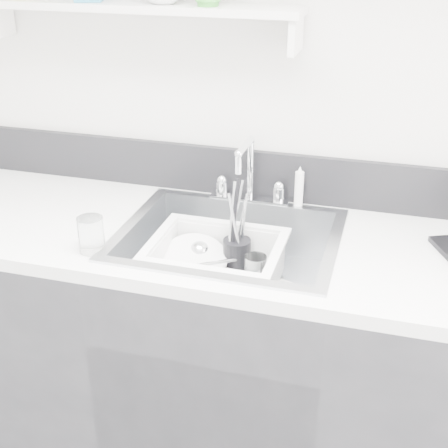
% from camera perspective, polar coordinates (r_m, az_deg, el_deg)
% --- Properties ---
extents(counter_run, '(3.20, 0.62, 0.92)m').
position_cam_1_polar(counter_run, '(2.08, 0.39, -12.42)').
color(counter_run, '#262629').
rests_on(counter_run, ground).
extents(backsplash, '(3.20, 0.02, 0.16)m').
position_cam_1_polar(backsplash, '(2.06, 2.70, 4.59)').
color(backsplash, black).
rests_on(backsplash, counter_run).
extents(sink, '(0.64, 0.52, 0.20)m').
position_cam_1_polar(sink, '(1.87, 0.43, -3.49)').
color(sink, silver).
rests_on(sink, counter_run).
extents(faucet, '(0.26, 0.18, 0.23)m').
position_cam_1_polar(faucet, '(2.02, 2.33, 3.54)').
color(faucet, silver).
rests_on(faucet, counter_run).
extents(side_sprayer, '(0.03, 0.03, 0.14)m').
position_cam_1_polar(side_sprayer, '(1.99, 6.88, 3.39)').
color(side_sprayer, white).
rests_on(side_sprayer, counter_run).
extents(wall_shelf, '(1.00, 0.16, 0.12)m').
position_cam_1_polar(wall_shelf, '(1.98, -7.95, 18.85)').
color(wall_shelf, silver).
rests_on(wall_shelf, room_shell).
extents(wash_tub, '(0.48, 0.43, 0.15)m').
position_cam_1_polar(wash_tub, '(1.85, -0.75, -3.86)').
color(wash_tub, white).
rests_on(wash_tub, sink).
extents(plate_stack, '(0.25, 0.24, 0.10)m').
position_cam_1_polar(plate_stack, '(1.91, -2.49, -4.00)').
color(plate_stack, white).
rests_on(plate_stack, wash_tub).
extents(utensil_cup, '(0.09, 0.09, 0.29)m').
position_cam_1_polar(utensil_cup, '(1.92, 1.18, -2.67)').
color(utensil_cup, black).
rests_on(utensil_cup, wash_tub).
extents(ladle, '(0.27, 0.23, 0.08)m').
position_cam_1_polar(ladle, '(1.90, -1.05, -3.79)').
color(ladle, silver).
rests_on(ladle, wash_tub).
extents(tumbler_in_tub, '(0.08, 0.08, 0.09)m').
position_cam_1_polar(tumbler_in_tub, '(1.86, 2.89, -4.25)').
color(tumbler_in_tub, white).
rests_on(tumbler_in_tub, wash_tub).
extents(tumbler_counter, '(0.09, 0.09, 0.10)m').
position_cam_1_polar(tumbler_counter, '(1.76, -12.06, -0.95)').
color(tumbler_counter, white).
rests_on(tumbler_counter, counter_run).
extents(bowl_small, '(0.11, 0.11, 0.03)m').
position_cam_1_polar(bowl_small, '(1.81, 2.59, -6.42)').
color(bowl_small, white).
rests_on(bowl_small, wash_tub).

